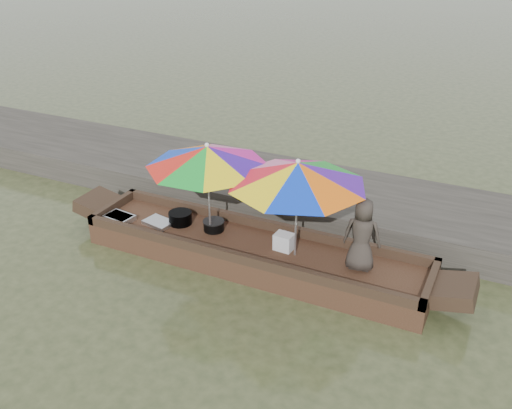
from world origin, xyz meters
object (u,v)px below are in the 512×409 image
at_px(boat_hull, 253,254).
at_px(umbrella_bow, 209,190).
at_px(tray_scallop, 159,222).
at_px(vendor, 362,235).
at_px(supply_bag, 284,242).
at_px(charcoal_grill, 214,226).
at_px(umbrella_stern, 296,209).
at_px(tray_crayfish, 119,218).
at_px(cooking_pot, 180,218).

distance_m(boat_hull, umbrella_bow, 1.22).
xyz_separation_m(tray_scallop, vendor, (3.38, 0.14, 0.52)).
relative_size(boat_hull, supply_bag, 19.61).
bearing_deg(charcoal_grill, tray_scallop, -166.65).
distance_m(boat_hull, umbrella_stern, 1.18).
distance_m(supply_bag, umbrella_bow, 1.41).
xyz_separation_m(boat_hull, vendor, (1.68, 0.06, 0.73)).
bearing_deg(vendor, umbrella_stern, -4.01).
distance_m(boat_hull, tray_crayfish, 2.40).
distance_m(tray_scallop, charcoal_grill, 0.95).
height_order(vendor, umbrella_bow, umbrella_bow).
bearing_deg(vendor, cooking_pot, -8.28).
xyz_separation_m(boat_hull, supply_bag, (0.48, 0.08, 0.30)).
relative_size(cooking_pot, umbrella_stern, 0.19).
bearing_deg(supply_bag, cooking_pot, 179.30).
relative_size(umbrella_bow, umbrella_stern, 0.94).
relative_size(supply_bag, umbrella_stern, 0.14).
distance_m(cooking_pot, vendor, 3.10).
height_order(charcoal_grill, umbrella_stern, umbrella_stern).
relative_size(tray_crayfish, umbrella_bow, 0.25).
height_order(tray_crayfish, umbrella_stern, umbrella_stern).
bearing_deg(tray_scallop, umbrella_bow, 5.01).
height_order(cooking_pot, umbrella_stern, umbrella_stern).
bearing_deg(umbrella_stern, tray_scallop, -178.03).
xyz_separation_m(cooking_pot, supply_bag, (1.88, -0.02, 0.03)).
height_order(umbrella_bow, umbrella_stern, same).
distance_m(tray_crayfish, vendor, 4.09).
distance_m(charcoal_grill, vendor, 2.50).
xyz_separation_m(vendor, umbrella_bow, (-2.44, -0.06, 0.22)).
xyz_separation_m(tray_crayfish, supply_bag, (2.86, 0.33, 0.09)).
xyz_separation_m(boat_hull, umbrella_bow, (-0.76, 0.00, 0.95)).
bearing_deg(cooking_pot, vendor, -0.79).
bearing_deg(boat_hull, charcoal_grill, 170.02).
xyz_separation_m(charcoal_grill, supply_bag, (1.26, -0.06, 0.05)).
distance_m(supply_bag, umbrella_stern, 0.68).
relative_size(tray_crayfish, charcoal_grill, 1.44).
xyz_separation_m(cooking_pot, umbrella_stern, (2.09, -0.10, 0.67)).
distance_m(vendor, umbrella_bow, 2.45).
bearing_deg(umbrella_bow, tray_scallop, -174.99).
distance_m(cooking_pot, umbrella_bow, 0.93).
distance_m(tray_crayfish, tray_scallop, 0.69).
bearing_deg(supply_bag, tray_crayfish, -173.38).
bearing_deg(umbrella_stern, boat_hull, 180.00).
distance_m(tray_crayfish, charcoal_grill, 1.64).
relative_size(cooking_pot, vendor, 0.35).
height_order(charcoal_grill, supply_bag, supply_bag).
distance_m(tray_crayfish, supply_bag, 2.88).
distance_m(tray_scallop, supply_bag, 2.19).
distance_m(tray_scallop, vendor, 3.42).
bearing_deg(boat_hull, umbrella_bow, 180.00).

